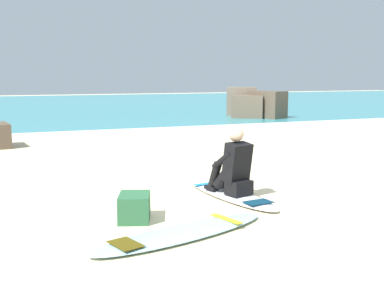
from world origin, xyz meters
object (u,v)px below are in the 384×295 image
Objects in this scene: surfer_seated at (233,168)px; beach_bag at (134,207)px; surfboard_spare_near at (183,233)px; surfboard_main at (230,194)px.

surfer_seated reaches higher than beach_bag.
surfer_seated is 0.41× the size of surfboard_spare_near.
beach_bag is at bearing -158.62° from surfboard_main.
beach_bag is (-1.58, -0.62, 0.12)m from surfboard_main.
surfer_seated is 1.81m from surfboard_spare_near.
surfer_seated is 1.97× the size of beach_bag.
surfboard_spare_near is (-1.24, -1.26, -0.40)m from surfer_seated.
surfboard_spare_near is at bearing -132.25° from surfboard_main.
surfer_seated is at bearing 17.96° from beach_bag.
surfboard_spare_near is at bearing -66.01° from beach_bag.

